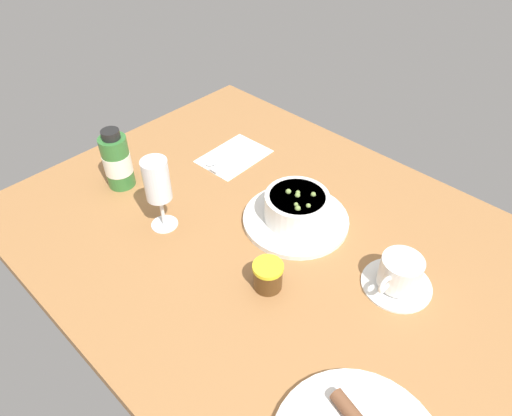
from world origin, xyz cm
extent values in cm
cube|color=#9E6B3D|center=(0.00, 0.00, -1.50)|extent=(110.00, 84.00, 3.00)
cylinder|color=white|center=(-2.21, -6.98, 0.60)|extent=(22.93, 22.93, 1.20)
cylinder|color=white|center=(-2.21, -6.98, 4.25)|extent=(13.69, 13.69, 6.10)
cylinder|color=beige|center=(-2.21, -6.98, 6.50)|extent=(11.77, 11.77, 1.60)
sphere|color=olive|center=(-2.16, -7.01, 7.40)|extent=(1.15, 1.15, 1.15)
sphere|color=olive|center=(-1.65, -7.75, 7.40)|extent=(0.98, 0.98, 0.98)
sphere|color=olive|center=(-4.81, -3.91, 7.40)|extent=(1.22, 1.22, 1.22)
sphere|color=olive|center=(-3.82, -4.57, 7.40)|extent=(0.93, 0.93, 0.93)
sphere|color=olive|center=(-4.37, -9.50, 7.40)|extent=(1.10, 1.10, 1.10)
sphere|color=olive|center=(-5.85, -6.00, 7.40)|extent=(1.01, 1.01, 1.01)
sphere|color=olive|center=(0.29, -6.62, 7.40)|extent=(1.21, 1.21, 1.21)
cube|color=white|center=(25.09, -14.84, 0.15)|extent=(12.97, 17.76, 0.30)
cube|color=silver|center=(23.89, -15.84, 0.55)|extent=(1.69, 14.03, 0.50)
cube|color=silver|center=(23.89, -8.04, 0.55)|extent=(2.32, 3.67, 0.40)
cube|color=silver|center=(26.69, -15.84, 0.55)|extent=(1.46, 13.03, 0.50)
ellipsoid|color=silver|center=(26.69, -8.84, 0.60)|extent=(2.40, 4.00, 0.60)
cylinder|color=white|center=(-27.31, -6.59, 0.45)|extent=(13.19, 13.19, 0.90)
cylinder|color=white|center=(-27.31, -6.59, 3.95)|extent=(7.73, 7.73, 6.10)
cylinder|color=#34240C|center=(-27.31, -6.59, 6.50)|extent=(6.57, 6.57, 1.00)
torus|color=white|center=(-27.00, -1.74, 4.25)|extent=(1.02, 3.64, 3.60)
cylinder|color=white|center=(17.69, 13.33, 0.20)|extent=(5.77, 5.77, 0.40)
cylinder|color=white|center=(17.69, 13.33, 4.06)|extent=(0.80, 0.80, 7.31)
cylinder|color=white|center=(17.69, 13.33, 12.27)|extent=(5.35, 5.35, 9.12)
cylinder|color=#F5E1C9|center=(17.69, 13.33, 10.90)|extent=(4.39, 4.39, 5.47)
cylinder|color=#4F3014|center=(-9.75, 10.23, 2.42)|extent=(5.50, 5.50, 4.85)
cylinder|color=yellow|center=(-9.75, 10.23, 5.25)|extent=(5.78, 5.78, 0.80)
cylinder|color=#337233|center=(36.33, 11.54, 6.44)|extent=(6.32, 6.32, 12.87)
cylinder|color=white|center=(36.33, 11.54, 6.18)|extent=(6.44, 6.44, 4.89)
cylinder|color=black|center=(36.33, 11.54, 13.85)|extent=(4.11, 4.11, 1.95)
cylinder|color=brown|center=(-35.55, 20.62, 2.60)|extent=(7.32, 3.79, 2.20)
camera|label=1|loc=(-46.04, 51.40, 68.17)|focal=32.01mm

